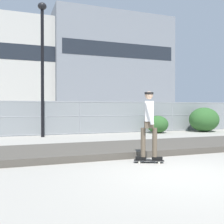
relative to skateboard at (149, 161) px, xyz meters
name	(u,v)px	position (x,y,z in m)	size (l,w,h in m)	color
ground_plane	(184,175)	(0.09, -1.45, -0.06)	(120.00, 120.00, 0.00)	#9E998E
gravel_berm	(123,148)	(0.09, 2.01, 0.04)	(12.85, 2.74, 0.20)	#4C473F
skateboard	(149,161)	(0.00, 0.00, 0.00)	(0.81, 0.51, 0.07)	black
skater	(149,121)	(0.00, 0.00, 1.07)	(0.70, 0.62, 1.85)	black
chain_fence	(80,118)	(0.09, 8.35, 0.88)	(24.16, 0.06, 1.85)	gray
street_lamp	(42,54)	(-2.03, 7.57, 4.16)	(0.44, 0.44, 6.78)	black
parked_car_near	(7,118)	(-3.78, 11.13, 0.78)	(4.54, 2.24, 1.66)	maroon
office_block	(107,69)	(14.19, 44.62, 9.25)	(22.15, 15.12, 18.62)	slate
shrub_left	(158,124)	(4.53, 7.44, 0.45)	(1.32, 1.08, 1.02)	#2D5B28
shrub_center	(204,120)	(7.71, 7.26, 0.69)	(1.94, 1.59, 1.50)	#2D5B28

